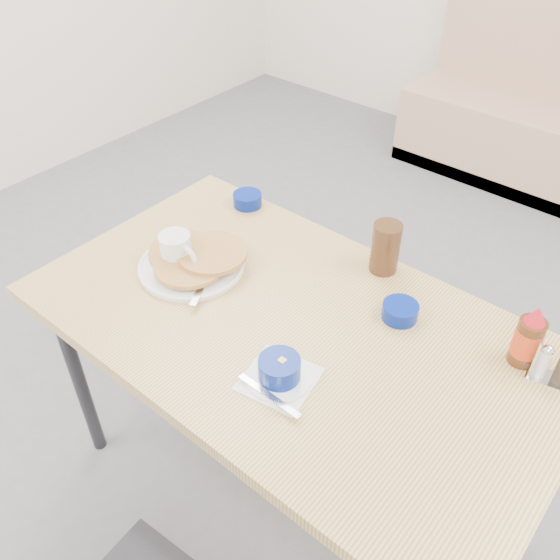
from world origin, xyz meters
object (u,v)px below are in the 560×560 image
Objects in this scene: creamer_bowl at (247,200)px; condiment_caddy at (552,367)px; dining_table at (292,340)px; grits_setting at (279,372)px; amber_tumbler at (385,248)px; coffee_mug at (177,250)px; pancake_plate at (193,261)px; syrup_bottle at (528,339)px; butter_bowl at (400,311)px.

condiment_caddy is at bearing -5.49° from creamer_bowl.
dining_table is 6.84× the size of grits_setting.
creamer_bowl is at bearing -180.00° from amber_tumbler.
coffee_mug is (-0.40, -0.02, 0.11)m from dining_table.
coffee_mug is at bearing 163.90° from grits_setting.
coffee_mug is at bearing -152.80° from pancake_plate.
dining_table is 12.12× the size of condiment_caddy.
amber_tumbler is (-0.04, 0.51, 0.05)m from grits_setting.
syrup_bottle reaches higher than dining_table.
grits_setting is at bearing -19.80° from pancake_plate.
creamer_bowl is at bearing 174.88° from syrup_bottle.
condiment_caddy is at bearing -10.94° from amber_tumbler.
amber_tumbler is (0.52, 0.00, 0.06)m from creamer_bowl.
creamer_bowl is at bearing 163.47° from condiment_caddy.
coffee_mug is at bearing -176.00° from condiment_caddy.
grits_setting is 0.38m from butter_bowl.
condiment_caddy is (0.98, 0.26, -0.01)m from coffee_mug.
grits_setting reaches higher than dining_table.
amber_tumbler is 0.53m from condiment_caddy.
condiment_caddy is (0.48, 0.41, 0.01)m from grits_setting.
amber_tumbler is 1.32× the size of condiment_caddy.
grits_setting is at bearing -59.98° from dining_table.
creamer_bowl is (-0.56, 0.51, -0.01)m from grits_setting.
pancake_plate is 0.91m from syrup_bottle.
butter_bowl is at bearing -45.41° from amber_tumbler.
grits_setting is at bearing -85.72° from amber_tumbler.
amber_tumbler reaches higher than condiment_caddy.
pancake_plate is 2.64× the size of condiment_caddy.
coffee_mug reaches higher than creamer_bowl.
coffee_mug is 1.02m from condiment_caddy.
coffee_mug is 1.15× the size of condiment_caddy.
condiment_caddy is (0.58, 0.24, 0.10)m from dining_table.
butter_bowl is at bearing 19.38° from pancake_plate.
amber_tumbler is (0.46, 0.36, 0.02)m from coffee_mug.
condiment_caddy is at bearing -10.39° from syrup_bottle.
pancake_plate is at bearing -163.57° from syrup_bottle.
pancake_plate is at bearing -176.58° from condiment_caddy.
syrup_bottle is (0.91, 0.28, 0.02)m from coffee_mug.
creamer_bowl is 0.98m from syrup_bottle.
grits_setting is at bearing -134.03° from syrup_bottle.
condiment_caddy is (1.04, -0.10, 0.02)m from creamer_bowl.
syrup_bottle is at bearing -11.03° from amber_tumbler.
creamer_bowl is at bearing 106.62° from pancake_plate.
butter_bowl is at bearing 74.05° from grits_setting.
condiment_caddy is at bearing 6.67° from butter_bowl.
grits_setting is 2.17× the size of creamer_bowl.
coffee_mug reaches higher than pancake_plate.
creamer_bowl is at bearing 143.83° from dining_table.
butter_bowl is at bearing 19.94° from coffee_mug.
grits_setting is 1.77× the size of condiment_caddy.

